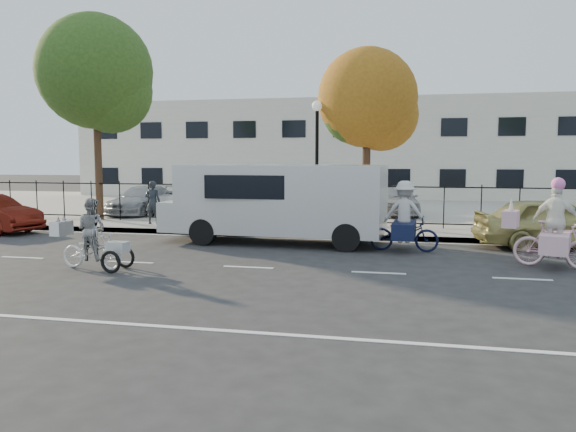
% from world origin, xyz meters
% --- Properties ---
extents(ground, '(120.00, 120.00, 0.00)m').
position_xyz_m(ground, '(0.00, 0.00, 0.00)').
color(ground, '#333334').
extents(road_markings, '(60.00, 9.52, 0.01)m').
position_xyz_m(road_markings, '(0.00, 0.00, 0.01)').
color(road_markings, silver).
rests_on(road_markings, ground).
extents(curb, '(60.00, 0.10, 0.15)m').
position_xyz_m(curb, '(0.00, 5.05, 0.07)').
color(curb, '#A8A399').
rests_on(curb, ground).
extents(sidewalk, '(60.00, 2.20, 0.15)m').
position_xyz_m(sidewalk, '(0.00, 6.10, 0.07)').
color(sidewalk, '#A8A399').
rests_on(sidewalk, ground).
extents(parking_lot, '(60.00, 15.60, 0.15)m').
position_xyz_m(parking_lot, '(0.00, 15.00, 0.07)').
color(parking_lot, '#A8A399').
rests_on(parking_lot, ground).
extents(iron_fence, '(58.00, 0.06, 1.50)m').
position_xyz_m(iron_fence, '(0.00, 7.20, 0.90)').
color(iron_fence, black).
rests_on(iron_fence, sidewalk).
extents(building, '(34.00, 10.00, 6.00)m').
position_xyz_m(building, '(0.00, 25.00, 3.00)').
color(building, silver).
rests_on(building, ground).
extents(lamppost, '(0.36, 0.36, 4.33)m').
position_xyz_m(lamppost, '(0.50, 6.80, 3.11)').
color(lamppost, black).
rests_on(lamppost, sidewalk).
extents(street_sign, '(0.85, 0.06, 1.80)m').
position_xyz_m(street_sign, '(-1.85, 6.80, 1.42)').
color(street_sign, black).
rests_on(street_sign, sidewalk).
extents(zebra_trike, '(1.92, 0.80, 1.64)m').
position_xyz_m(zebra_trike, '(-3.46, -0.91, 0.63)').
color(zebra_trike, white).
rests_on(zebra_trike, ground).
extents(unicorn_bike, '(2.13, 1.54, 2.10)m').
position_xyz_m(unicorn_bike, '(6.92, 1.44, 0.78)').
color(unicorn_bike, '#F7BCC9').
rests_on(unicorn_bike, ground).
extents(bull_bike, '(2.08, 1.43, 1.93)m').
position_xyz_m(bull_bike, '(3.49, 3.10, 0.77)').
color(bull_bike, black).
rests_on(bull_bike, ground).
extents(white_van, '(6.69, 2.57, 2.34)m').
position_xyz_m(white_van, '(-0.18, 3.80, 1.29)').
color(white_van, silver).
rests_on(white_van, ground).
extents(gold_sedan, '(4.46, 2.36, 1.45)m').
position_xyz_m(gold_sedan, '(7.61, 4.50, 0.72)').
color(gold_sedan, tan).
rests_on(gold_sedan, ground).
extents(pedestrian, '(0.60, 0.42, 1.57)m').
position_xyz_m(pedestrian, '(-5.40, 6.30, 0.93)').
color(pedestrian, black).
rests_on(pedestrian, sidewalk).
extents(lot_car_a, '(1.86, 4.15, 1.18)m').
position_xyz_m(lot_car_a, '(-7.49, 9.60, 0.74)').
color(lot_car_a, '#A7AAAF').
rests_on(lot_car_a, parking_lot).
extents(lot_car_b, '(1.99, 4.28, 1.19)m').
position_xyz_m(lot_car_b, '(-5.95, 10.52, 0.74)').
color(lot_car_b, silver).
rests_on(lot_car_b, parking_lot).
extents(lot_car_c, '(2.18, 3.75, 1.17)m').
position_xyz_m(lot_car_c, '(-2.62, 9.57, 0.73)').
color(lot_car_c, '#54555C').
rests_on(lot_car_c, parking_lot).
extents(lot_car_d, '(1.97, 3.93, 1.29)m').
position_xyz_m(lot_car_d, '(3.19, 11.49, 0.79)').
color(lot_car_d, '#A3A5AB').
rests_on(lot_car_d, parking_lot).
extents(tree_west, '(4.34, 4.34, 7.96)m').
position_xyz_m(tree_west, '(-7.97, 7.36, 5.57)').
color(tree_west, '#442D1D').
rests_on(tree_west, ground).
extents(tree_mid, '(3.50, 3.46, 6.35)m').
position_xyz_m(tree_mid, '(2.28, 7.59, 4.44)').
color(tree_mid, '#442D1D').
rests_on(tree_mid, ground).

